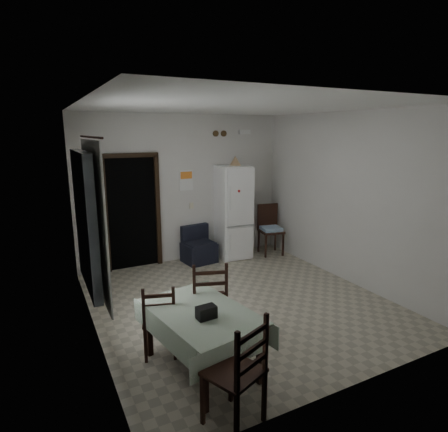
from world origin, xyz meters
TOP-DOWN VIEW (x-y plane):
  - ground at (0.00, 0.00)m, footprint 4.50×4.50m
  - ceiling at (0.00, 0.00)m, footprint 4.20×4.50m
  - wall_back at (0.00, 2.25)m, footprint 4.20×0.02m
  - wall_front at (0.00, -2.25)m, footprint 4.20×0.02m
  - wall_left at (-2.10, 0.00)m, footprint 0.02×4.50m
  - wall_right at (2.10, 0.00)m, footprint 0.02×4.50m
  - doorway at (-1.05, 2.45)m, footprint 1.06×0.52m
  - window_recess at (-2.15, -0.20)m, footprint 0.10×1.20m
  - curtain at (-2.04, -0.20)m, footprint 0.02×1.45m
  - curtain_rod at (-2.03, -0.20)m, footprint 0.02×1.60m
  - calendar at (0.05, 2.24)m, footprint 0.28×0.02m
  - calendar_image at (0.05, 2.23)m, footprint 0.24×0.01m
  - light_switch at (0.15, 2.24)m, footprint 0.08×0.02m
  - vent_left at (0.70, 2.23)m, footprint 0.12×0.03m
  - vent_right at (0.88, 2.23)m, footprint 0.12×0.03m
  - emergency_light at (1.35, 2.21)m, footprint 0.25×0.07m
  - fridge at (0.94, 1.93)m, footprint 0.66×0.66m
  - tan_cone at (1.01, 1.97)m, footprint 0.26×0.26m
  - navy_seat at (0.17, 1.93)m, footprint 0.66×0.64m
  - corner_chair at (1.73, 1.70)m, footprint 0.53×0.53m
  - dining_table at (-1.18, -1.27)m, footprint 1.09×1.46m
  - black_bag at (-1.20, -1.45)m, footprint 0.21×0.13m
  - dining_chair_far_left at (-1.50, -0.78)m, footprint 0.48×0.48m
  - dining_chair_far_right at (-0.83, -0.71)m, footprint 0.56×0.56m
  - dining_chair_near_head at (-1.25, -2.13)m, footprint 0.59×0.59m

SIDE VIEW (x-z plane):
  - ground at x=0.00m, z-range 0.00..0.00m
  - dining_table at x=-1.18m, z-range 0.00..0.69m
  - navy_seat at x=0.17m, z-range 0.00..0.72m
  - dining_chair_far_left at x=-1.50m, z-range 0.00..0.89m
  - dining_chair_far_right at x=-0.83m, z-range 0.00..1.04m
  - corner_chair at x=1.73m, z-range 0.00..1.05m
  - dining_chair_near_head at x=-1.25m, z-range 0.00..1.06m
  - black_bag at x=-1.20m, z-range 0.69..0.82m
  - fridge at x=0.94m, z-range 0.00..1.89m
  - doorway at x=-1.05m, z-range -0.05..2.17m
  - light_switch at x=0.15m, z-range 1.04..1.16m
  - wall_back at x=0.00m, z-range 0.00..2.90m
  - wall_front at x=0.00m, z-range 0.00..2.90m
  - wall_left at x=-2.10m, z-range 0.00..2.90m
  - wall_right at x=2.10m, z-range 0.00..2.90m
  - window_recess at x=-2.15m, z-range 0.75..2.35m
  - curtain at x=-2.04m, z-range 0.62..2.48m
  - calendar at x=0.05m, z-range 1.42..1.82m
  - calendar_image at x=0.05m, z-range 1.65..1.79m
  - tan_cone at x=1.01m, z-range 1.89..2.08m
  - curtain_rod at x=-2.03m, z-range 2.49..2.51m
  - vent_left at x=0.70m, z-range 2.46..2.58m
  - vent_right at x=0.88m, z-range 2.46..2.58m
  - emergency_light at x=1.35m, z-range 2.50..2.59m
  - ceiling at x=0.00m, z-range 2.89..2.91m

